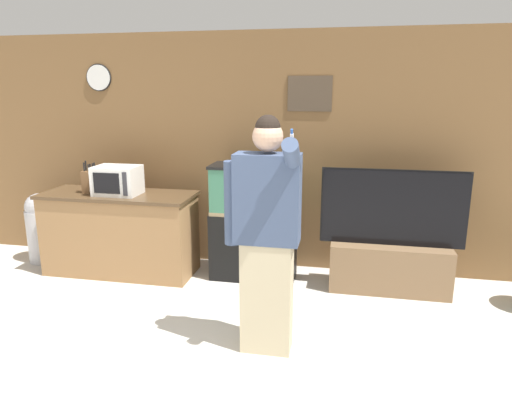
{
  "coord_description": "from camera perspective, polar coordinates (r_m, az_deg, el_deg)",
  "views": [
    {
      "loc": [
        1.17,
        -2.04,
        2.0
      ],
      "look_at": [
        0.42,
        1.76,
        1.05
      ],
      "focal_mm": 32.0,
      "sensor_mm": 36.0,
      "label": 1
    }
  ],
  "objects": [
    {
      "name": "counter_island",
      "position": [
        5.25,
        -16.58,
        -3.97
      ],
      "size": [
        1.66,
        0.63,
        0.9
      ],
      "color": "olive",
      "rests_on": "ground_plane"
    },
    {
      "name": "trash_bin",
      "position": [
        5.92,
        -25.25,
        -3.03
      ],
      "size": [
        0.33,
        0.33,
        0.82
      ],
      "color": "#B7B7BC",
      "rests_on": "ground_plane"
    },
    {
      "name": "wall_back_paneled",
      "position": [
        5.16,
        -2.09,
        6.0
      ],
      "size": [
        10.0,
        0.08,
        2.6
      ],
      "color": "brown",
      "rests_on": "ground_plane"
    },
    {
      "name": "aquarium_on_stand",
      "position": [
        4.84,
        -0.3,
        -2.83
      ],
      "size": [
        0.9,
        0.4,
        1.23
      ],
      "color": "black",
      "rests_on": "ground_plane"
    },
    {
      "name": "person_standing",
      "position": [
        3.39,
        1.24,
        -4.25
      ],
      "size": [
        0.57,
        0.43,
        1.82
      ],
      "color": "#BCAD89",
      "rests_on": "ground_plane"
    },
    {
      "name": "tv_on_stand",
      "position": [
        4.8,
        16.38,
        -6.66
      ],
      "size": [
        1.41,
        0.4,
        1.24
      ],
      "color": "brown",
      "rests_on": "ground_plane"
    },
    {
      "name": "knife_block",
      "position": [
        5.21,
        -20.11,
        2.17
      ],
      "size": [
        0.14,
        0.09,
        0.35
      ],
      "color": "brown",
      "rests_on": "counter_island"
    },
    {
      "name": "microwave",
      "position": [
        5.05,
        -16.94,
        2.36
      ],
      "size": [
        0.46,
        0.33,
        0.31
      ],
      "color": "white",
      "rests_on": "counter_island"
    }
  ]
}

